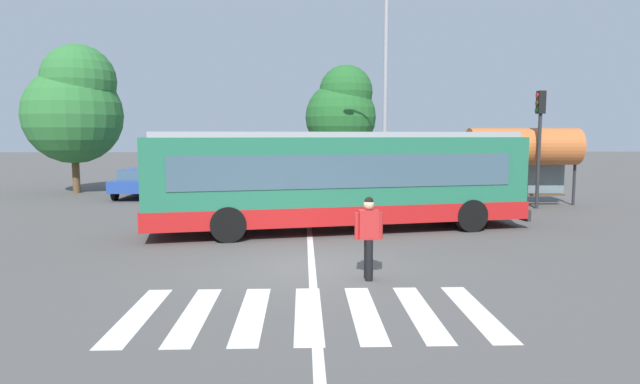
{
  "coord_description": "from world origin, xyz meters",
  "views": [
    {
      "loc": [
        -0.11,
        -11.83,
        2.99
      ],
      "look_at": [
        0.39,
        3.87,
        1.3
      ],
      "focal_mm": 30.22,
      "sensor_mm": 36.0,
      "label": 1
    }
  ],
  "objects": [
    {
      "name": "twin_arm_street_lamp",
      "position": [
        3.55,
        12.19,
        6.06
      ],
      "size": [
        4.56,
        0.32,
        9.98
      ],
      "color": "#939399",
      "rests_on": "ground_plane"
    },
    {
      "name": "parked_car_teal",
      "position": [
        -2.5,
        13.75,
        0.77
      ],
      "size": [
        1.88,
        4.5,
        1.35
      ],
      "color": "black",
      "rests_on": "ground_plane"
    },
    {
      "name": "parked_car_white",
      "position": [
        5.69,
        14.01,
        0.77
      ],
      "size": [
        2.01,
        4.57,
        1.35
      ],
      "color": "black",
      "rests_on": "ground_plane"
    },
    {
      "name": "traffic_light_far_corner",
      "position": [
        9.35,
        9.49,
        3.16
      ],
      "size": [
        0.33,
        0.32,
        4.7
      ],
      "color": "#28282B",
      "rests_on": "ground_plane"
    },
    {
      "name": "lane_center_line",
      "position": [
        0.09,
        2.0,
        0.0
      ],
      "size": [
        0.16,
        24.0,
        0.01
      ],
      "primitive_type": "cube",
      "color": "silver",
      "rests_on": "ground_plane"
    },
    {
      "name": "background_tree_right",
      "position": [
        2.22,
        19.98,
        4.41
      ],
      "size": [
        4.16,
        4.16,
        7.01
      ],
      "color": "brown",
      "rests_on": "ground_plane"
    },
    {
      "name": "pedestrian_crossing_street",
      "position": [
        1.24,
        -0.99,
        0.97
      ],
      "size": [
        0.58,
        0.36,
        1.72
      ],
      "color": "black",
      "rests_on": "ground_plane"
    },
    {
      "name": "background_tree_left",
      "position": [
        -11.58,
        15.94,
        4.43
      ],
      "size": [
        4.85,
        4.85,
        7.45
      ],
      "color": "brown",
      "rests_on": "ground_plane"
    },
    {
      "name": "city_transit_bus",
      "position": [
        1.0,
        4.79,
        1.59
      ],
      "size": [
        12.05,
        4.77,
        3.06
      ],
      "color": "black",
      "rests_on": "ground_plane"
    },
    {
      "name": "parked_car_blue",
      "position": [
        -7.82,
        14.12,
        0.77
      ],
      "size": [
        1.9,
        4.52,
        1.35
      ],
      "color": "black",
      "rests_on": "ground_plane"
    },
    {
      "name": "parked_car_black",
      "position": [
        -4.95,
        13.5,
        0.77
      ],
      "size": [
        1.98,
        4.56,
        1.35
      ],
      "color": "black",
      "rests_on": "ground_plane"
    },
    {
      "name": "parked_car_silver",
      "position": [
        2.96,
        13.71,
        0.77
      ],
      "size": [
        1.94,
        4.53,
        1.35
      ],
      "color": "black",
      "rests_on": "ground_plane"
    },
    {
      "name": "bus_stop_shelter",
      "position": [
        9.09,
        10.43,
        2.42
      ],
      "size": [
        4.61,
        1.54,
        3.25
      ],
      "color": "#28282B",
      "rests_on": "ground_plane"
    },
    {
      "name": "parked_car_champagne",
      "position": [
        0.38,
        14.02,
        0.77
      ],
      "size": [
        1.94,
        4.54,
        1.35
      ],
      "color": "black",
      "rests_on": "ground_plane"
    },
    {
      "name": "ground_plane",
      "position": [
        0.0,
        0.0,
        0.0
      ],
      "size": [
        160.0,
        160.0,
        0.0
      ],
      "primitive_type": "plane",
      "color": "#514F4C"
    },
    {
      "name": "crosswalk_painted_stripes",
      "position": [
        -0.02,
        -3.09,
        0.0
      ],
      "size": [
        6.11,
        2.92,
        0.01
      ],
      "color": "silver",
      "rests_on": "ground_plane"
    }
  ]
}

